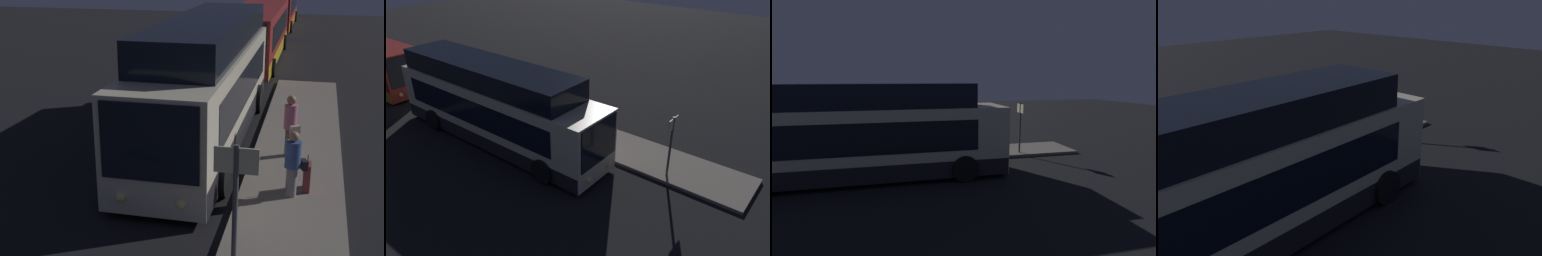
# 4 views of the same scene
# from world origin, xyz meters

# --- Properties ---
(ground) EXTENTS (80.00, 80.00, 0.00)m
(ground) POSITION_xyz_m (0.00, 0.00, 0.00)
(ground) COLOR black
(platform) EXTENTS (20.00, 2.62, 0.15)m
(platform) POSITION_xyz_m (0.00, 2.91, 0.07)
(platform) COLOR slate
(platform) RESTS_ON ground
(bus_lead) EXTENTS (12.02, 2.87, 3.97)m
(bus_lead) POSITION_xyz_m (-1.36, -0.13, 1.78)
(bus_lead) COLOR beige
(bus_lead) RESTS_ON ground
(bus_second) EXTENTS (12.57, 2.85, 2.97)m
(bus_second) POSITION_xyz_m (-15.56, -0.13, 1.47)
(bus_second) COLOR maroon
(bus_second) RESTS_ON ground
(bus_third) EXTENTS (11.38, 2.75, 3.63)m
(bus_third) POSITION_xyz_m (-30.73, -0.13, 1.64)
(bus_third) COLOR maroon
(bus_third) RESTS_ON ground
(passenger_boarding) EXTENTS (0.64, 0.57, 1.85)m
(passenger_boarding) POSITION_xyz_m (-0.11, 2.67, 1.16)
(passenger_boarding) COLOR #6B604C
(passenger_boarding) RESTS_ON platform
(passenger_waiting) EXTENTS (0.51, 0.64, 1.70)m
(passenger_waiting) POSITION_xyz_m (2.70, 2.91, 1.06)
(passenger_waiting) COLOR gray
(passenger_waiting) RESTS_ON platform
(suitcase) EXTENTS (0.45, 0.19, 0.96)m
(suitcase) POSITION_xyz_m (2.25, 3.26, 0.51)
(suitcase) COLOR maroon
(suitcase) RESTS_ON platform
(sign_post) EXTENTS (0.10, 0.78, 2.71)m
(sign_post) POSITION_xyz_m (6.69, 2.09, 1.88)
(sign_post) COLOR #4C4C51
(sign_post) RESTS_ON platform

